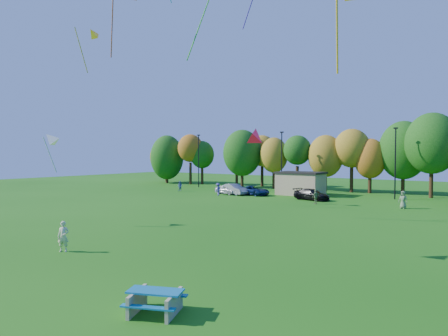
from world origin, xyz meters
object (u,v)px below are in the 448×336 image
Objects in this scene: kite_flyer at (63,236)px; car_d at (311,194)px; car_a at (227,190)px; picnic_table at (155,300)px; car_b at (234,189)px; car_c at (254,190)px.

car_d is (1.27, 33.20, -0.20)m from kite_flyer.
car_a is 12.86m from car_d.
picnic_table is 37.81m from car_d.
car_b reaches higher than car_c.
kite_flyer reaches higher than car_b.
car_a is (-11.59, 33.12, -0.24)m from kite_flyer.
kite_flyer is 0.38× the size of car_d.
car_c is at bearing 67.51° from kite_flyer.
kite_flyer is 35.09m from car_a.
car_c reaches higher than car_a.
picnic_table is at bearing -133.78° from car_b.
car_b is at bearing -75.31° from car_a.
car_b is 11.64m from car_d.
kite_flyer reaches higher than car_a.
car_a reaches higher than picnic_table.
car_c reaches higher than picnic_table.
car_b is 0.95× the size of car_d.
picnic_table is at bearing -137.65° from car_a.
car_d is at bearing 81.54° from picnic_table.
car_a is at bearing 110.02° from car_b.
car_b is (1.21, 0.09, 0.09)m from car_a.
car_b reaches higher than car_d.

